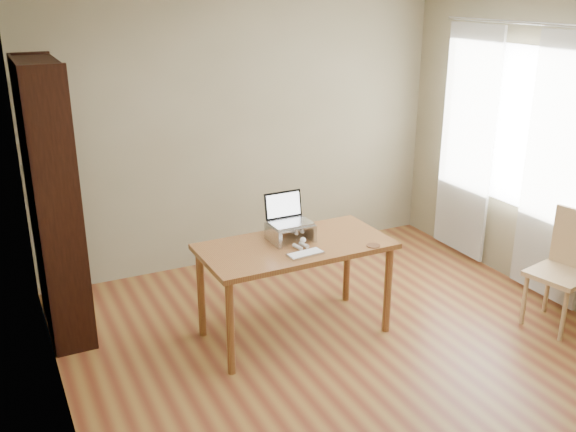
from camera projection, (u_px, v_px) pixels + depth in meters
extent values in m
cube|color=brown|center=(369.00, 368.00, 4.58)|extent=(4.00, 4.50, 0.02)
cube|color=#7A7152|center=(244.00, 128.00, 6.05)|extent=(4.00, 0.02, 2.60)
cube|color=#7A7152|center=(51.00, 246.00, 3.31)|extent=(0.02, 4.50, 2.60)
cube|color=white|center=(517.00, 127.00, 5.60)|extent=(0.01, 1.80, 1.40)
cube|color=black|center=(61.00, 220.00, 4.41)|extent=(0.30, 0.04, 2.10)
cube|color=black|center=(46.00, 186.00, 5.14)|extent=(0.30, 0.04, 2.10)
cube|color=black|center=(33.00, 204.00, 4.72)|extent=(0.02, 0.90, 2.10)
cube|color=black|center=(69.00, 323.00, 5.12)|extent=(0.30, 0.84, 0.02)
cube|color=black|center=(70.00, 303.00, 5.08)|extent=(0.20, 0.78, 0.28)
cube|color=black|center=(64.00, 284.00, 5.01)|extent=(0.30, 0.84, 0.03)
cube|color=black|center=(65.00, 264.00, 4.96)|extent=(0.20, 0.78, 0.28)
cube|color=black|center=(58.00, 244.00, 4.89)|extent=(0.30, 0.84, 0.02)
cube|color=black|center=(60.00, 223.00, 4.84)|extent=(0.20, 0.78, 0.28)
cube|color=black|center=(53.00, 202.00, 4.77)|extent=(0.30, 0.84, 0.02)
cube|color=black|center=(54.00, 179.00, 4.73)|extent=(0.20, 0.78, 0.28)
cube|color=black|center=(47.00, 157.00, 4.66)|extent=(0.30, 0.84, 0.02)
cube|color=black|center=(49.00, 134.00, 4.61)|extent=(0.20, 0.78, 0.28)
cube|color=black|center=(41.00, 111.00, 4.54)|extent=(0.30, 0.84, 0.02)
cube|color=black|center=(42.00, 86.00, 4.50)|extent=(0.20, 0.78, 0.28)
cube|color=black|center=(35.00, 62.00, 4.43)|extent=(0.30, 0.84, 0.03)
cube|color=silver|center=(558.00, 171.00, 5.20)|extent=(0.03, 0.70, 2.20)
cube|color=silver|center=(467.00, 143.00, 6.13)|extent=(0.03, 0.70, 2.20)
cylinder|color=silver|center=(525.00, 23.00, 5.28)|extent=(0.03, 1.90, 0.03)
cube|color=brown|center=(295.00, 246.00, 4.79)|extent=(1.44, 0.73, 0.04)
cylinder|color=brown|center=(201.00, 293.00, 4.90)|extent=(0.06, 0.06, 0.71)
cylinder|color=brown|center=(348.00, 262.00, 5.44)|extent=(0.06, 0.06, 0.71)
cylinder|color=brown|center=(229.00, 328.00, 4.40)|extent=(0.06, 0.06, 0.71)
cylinder|color=brown|center=(388.00, 290.00, 4.94)|extent=(0.06, 0.06, 0.71)
cube|color=silver|center=(273.00, 236.00, 4.77)|extent=(0.03, 0.25, 0.12)
cube|color=silver|center=(307.00, 230.00, 4.89)|extent=(0.03, 0.25, 0.12)
cube|color=silver|center=(290.00, 225.00, 4.81)|extent=(0.32, 0.25, 0.01)
cube|color=silver|center=(290.00, 223.00, 4.81)|extent=(0.31, 0.22, 0.02)
cube|color=black|center=(283.00, 205.00, 4.87)|extent=(0.31, 0.05, 0.20)
cube|color=white|center=(284.00, 205.00, 4.87)|extent=(0.28, 0.04, 0.17)
cube|color=silver|center=(305.00, 254.00, 4.59)|extent=(0.28, 0.14, 0.02)
cube|color=white|center=(305.00, 253.00, 4.58)|extent=(0.25, 0.12, 0.00)
cylinder|color=#59331E|center=(373.00, 246.00, 4.75)|extent=(0.10, 0.10, 0.01)
ellipsoid|color=#4F443E|center=(285.00, 232.00, 4.85)|extent=(0.17, 0.38, 0.13)
ellipsoid|color=#4F443E|center=(279.00, 228.00, 4.94)|extent=(0.15, 0.16, 0.12)
ellipsoid|color=#4F443E|center=(297.00, 238.00, 4.68)|extent=(0.10, 0.10, 0.09)
ellipsoid|color=silver|center=(294.00, 240.00, 4.72)|extent=(0.09, 0.09, 0.08)
sphere|color=silver|center=(299.00, 241.00, 4.65)|extent=(0.04, 0.04, 0.04)
cone|color=#4F443E|center=(293.00, 232.00, 4.66)|extent=(0.03, 0.04, 0.04)
cone|color=#4F443E|center=(300.00, 231.00, 4.68)|extent=(0.03, 0.04, 0.04)
cylinder|color=silver|center=(293.00, 248.00, 4.68)|extent=(0.03, 0.09, 0.03)
cylinder|color=silver|center=(301.00, 246.00, 4.71)|extent=(0.03, 0.09, 0.03)
cylinder|color=#4F443E|center=(288.00, 230.00, 5.01)|extent=(0.13, 0.20, 0.03)
cube|color=tan|center=(559.00, 275.00, 5.00)|extent=(0.49, 0.49, 0.04)
cylinder|color=tan|center=(557.00, 314.00, 4.86)|extent=(0.04, 0.04, 0.44)
cylinder|color=tan|center=(524.00, 296.00, 5.14)|extent=(0.04, 0.04, 0.44)
cylinder|color=tan|center=(554.00, 288.00, 5.28)|extent=(0.04, 0.04, 0.44)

